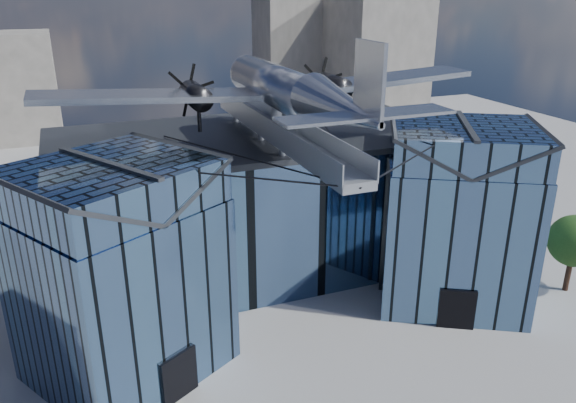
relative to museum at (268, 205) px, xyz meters
name	(u,v)px	position (x,y,z in m)	size (l,w,h in m)	color
ground_plane	(300,318)	(0.00, -5.82, -5.54)	(120.00, 120.00, 0.00)	gray
museum	(268,205)	(0.00, 0.00, 0.00)	(32.88, 24.50, 17.60)	#45668E
bg_towers	(167,61)	(1.45, 44.67, 4.47)	(77.00, 24.50, 26.00)	slate
tree_plaza_e	(575,241)	(18.46, -9.32, -1.82)	(4.22, 4.22, 5.50)	black
tree_side_e	(474,174)	(21.90, 5.19, -1.99)	(4.44, 4.44, 5.25)	black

